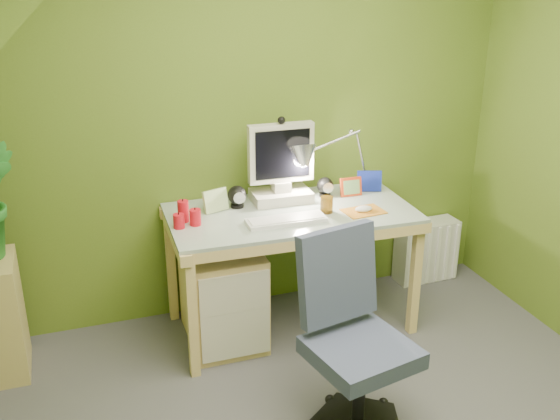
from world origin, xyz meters
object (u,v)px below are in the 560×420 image
object	(u,v)px
desk	(291,270)
task_chair	(361,351)
monitor	(281,155)
radiator	(426,250)
desk_lamp	(353,146)

from	to	relation	value
desk	task_chair	size ratio (longest dim) A/B	1.56
monitor	radiator	bearing A→B (deg)	6.49
desk	monitor	world-z (taller)	monitor
desk_lamp	desk	bearing A→B (deg)	-154.56
desk	task_chair	xyz separation A→B (m)	(-0.02, -0.98, 0.07)
monitor	task_chair	distance (m)	1.29
desk_lamp	radiator	xyz separation A→B (m)	(0.62, 0.09, -0.82)
desk_lamp	monitor	bearing A→B (deg)	-176.36
monitor	task_chair	bearing A→B (deg)	-89.31
radiator	monitor	bearing A→B (deg)	-177.66
desk	task_chair	world-z (taller)	task_chair
task_chair	monitor	bearing A→B (deg)	77.24
monitor	radiator	distance (m)	1.34
monitor	radiator	size ratio (longest dim) A/B	1.33
desk	desk_lamp	world-z (taller)	desk_lamp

